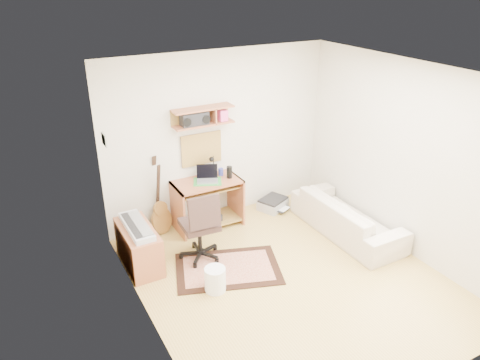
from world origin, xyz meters
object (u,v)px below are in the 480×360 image
task_chair (199,225)px  cabinet (139,247)px  desk (208,204)px  printer (273,204)px  sofa (348,211)px

task_chair → cabinet: 0.85m
task_chair → cabinet: bearing=167.1°
desk → printer: bearing=-0.4°
task_chair → sofa: size_ratio=0.55×
cabinet → task_chair: bearing=-16.7°
cabinet → printer: bearing=11.7°
printer → sofa: size_ratio=0.24×
cabinet → sofa: (2.96, -0.67, 0.09)m
cabinet → sofa: 3.04m
task_chair → printer: (1.64, 0.73, -0.43)m
sofa → task_chair: bearing=78.6°
printer → sofa: sofa is taller
task_chair → cabinet: (-0.78, 0.23, -0.24)m
desk → sofa: desk is taller
cabinet → printer: size_ratio=2.00×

